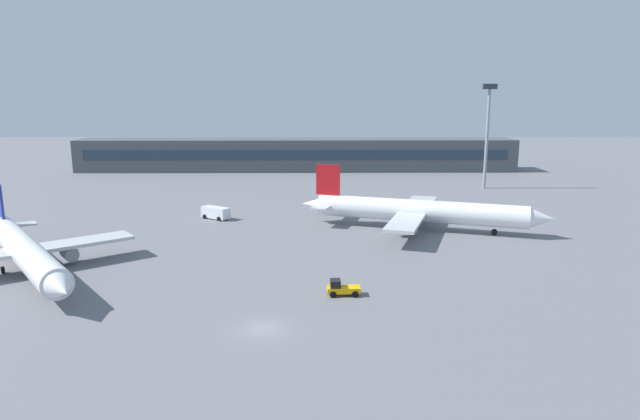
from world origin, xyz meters
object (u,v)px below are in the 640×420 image
object	(u,v)px
airplane_near	(25,251)
floodlight_tower_west	(487,128)
airplane_mid	(421,211)
service_van_white	(216,213)
baggage_tug_yellow	(341,288)

from	to	relation	value
airplane_near	floodlight_tower_west	distance (m)	97.98
airplane_mid	service_van_white	bearing A→B (deg)	166.32
baggage_tug_yellow	floodlight_tower_west	distance (m)	80.32
airplane_near	floodlight_tower_west	bearing A→B (deg)	39.83
airplane_mid	service_van_white	distance (m)	35.48
airplane_mid	baggage_tug_yellow	bearing A→B (deg)	-115.51
airplane_near	service_van_white	distance (m)	35.29
airplane_near	floodlight_tower_west	size ratio (longest dim) A/B	1.33
airplane_near	service_van_white	bearing A→B (deg)	59.70
baggage_tug_yellow	service_van_white	world-z (taller)	service_van_white
floodlight_tower_west	baggage_tug_yellow	bearing A→B (deg)	-117.68
service_van_white	baggage_tug_yellow	bearing A→B (deg)	-62.20
airplane_near	service_van_white	world-z (taller)	airplane_near
floodlight_tower_west	airplane_mid	bearing A→B (deg)	-119.24
service_van_white	airplane_near	bearing A→B (deg)	-120.30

